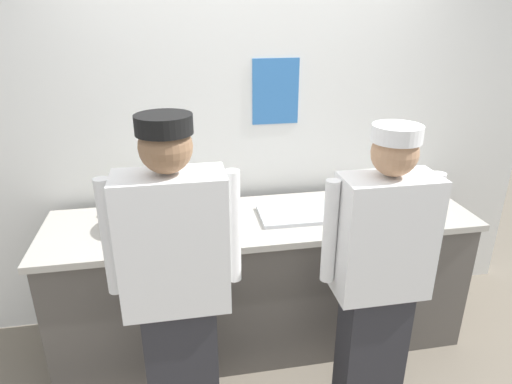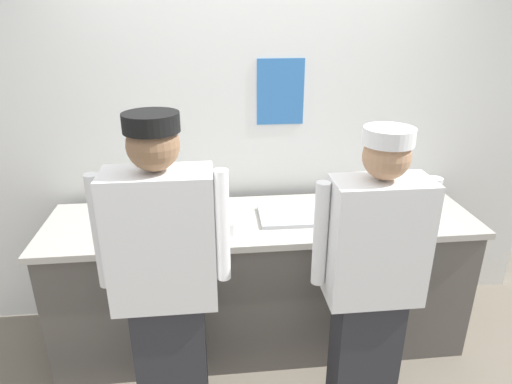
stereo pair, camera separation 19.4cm
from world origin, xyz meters
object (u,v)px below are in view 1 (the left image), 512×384
object	(u,v)px
squeeze_bottle_primary	(119,203)
deli_cup	(398,210)
plate_stack_rear	(365,213)
mixing_bowl_steel	(139,217)
chef_near_left	(177,285)
plate_stack_front	(230,223)
sheet_tray	(299,214)
ramekin_green_sauce	(363,200)
chef_center	(379,275)
ramekin_yellow_sauce	(419,198)

from	to	relation	value
squeeze_bottle_primary	deli_cup	bearing A→B (deg)	-10.78
plate_stack_rear	mixing_bowl_steel	xyz separation A→B (m)	(-1.39, 0.10, 0.04)
chef_near_left	plate_stack_front	xyz separation A→B (m)	(0.33, 0.56, 0.03)
sheet_tray	ramekin_green_sauce	world-z (taller)	ramekin_green_sauce
deli_cup	plate_stack_front	bearing A→B (deg)	178.52
sheet_tray	ramekin_green_sauce	xyz separation A→B (m)	(0.48, 0.11, 0.01)
plate_stack_front	mixing_bowl_steel	size ratio (longest dim) A/B	0.67
mixing_bowl_steel	ramekin_green_sauce	distance (m)	1.46
mixing_bowl_steel	deli_cup	distance (m)	1.59
plate_stack_front	squeeze_bottle_primary	bearing A→B (deg)	155.65
sheet_tray	deli_cup	distance (m)	0.62
chef_near_left	squeeze_bottle_primary	distance (m)	0.92
chef_center	plate_stack_front	distance (m)	0.90
chef_center	ramekin_green_sauce	distance (m)	0.82
plate_stack_rear	ramekin_green_sauce	xyz separation A→B (m)	(0.07, 0.19, -0.00)
mixing_bowl_steel	plate_stack_rear	bearing A→B (deg)	-4.04
plate_stack_front	ramekin_green_sauce	world-z (taller)	plate_stack_front
chef_near_left	ramekin_green_sauce	size ratio (longest dim) A/B	16.71
plate_stack_rear	deli_cup	world-z (taller)	deli_cup
chef_center	deli_cup	distance (m)	0.67
plate_stack_front	ramekin_green_sauce	distance (m)	0.95
chef_near_left	sheet_tray	xyz separation A→B (m)	(0.77, 0.65, 0.00)
mixing_bowl_steel	deli_cup	bearing A→B (deg)	-4.89
ramekin_yellow_sauce	deli_cup	xyz separation A→B (m)	(-0.25, -0.18, 0.02)
chef_near_left	deli_cup	bearing A→B (deg)	21.05
squeeze_bottle_primary	plate_stack_rear	bearing A→B (deg)	-10.78
chef_near_left	plate_stack_front	size ratio (longest dim) A/B	7.45
plate_stack_rear	squeeze_bottle_primary	xyz separation A→B (m)	(-1.52, 0.29, 0.06)
deli_cup	chef_center	bearing A→B (deg)	-123.59
chef_near_left	squeeze_bottle_primary	size ratio (longest dim) A/B	9.66
ramekin_yellow_sauce	sheet_tray	bearing A→B (deg)	-175.88
deli_cup	ramekin_green_sauce	bearing A→B (deg)	119.47
mixing_bowl_steel	sheet_tray	size ratio (longest dim) A/B	0.71
ramekin_green_sauce	ramekin_yellow_sauce	xyz separation A→B (m)	(0.38, -0.05, 0.01)
chef_near_left	plate_stack_rear	world-z (taller)	chef_near_left
chef_center	deli_cup	world-z (taller)	chef_center
mixing_bowl_steel	squeeze_bottle_primary	bearing A→B (deg)	124.46
chef_near_left	ramekin_yellow_sauce	world-z (taller)	chef_near_left
plate_stack_front	ramekin_green_sauce	xyz separation A→B (m)	(0.92, 0.20, -0.02)
plate_stack_front	sheet_tray	xyz separation A→B (m)	(0.45, 0.09, -0.02)
plate_stack_front	ramekin_yellow_sauce	world-z (taller)	plate_stack_front
chef_near_left	deli_cup	distance (m)	1.48
plate_stack_front	mixing_bowl_steel	xyz separation A→B (m)	(-0.53, 0.11, 0.03)
chef_center	ramekin_yellow_sauce	xyz separation A→B (m)	(0.61, 0.74, 0.06)
ramekin_yellow_sauce	mixing_bowl_steel	bearing A→B (deg)	-178.61
squeeze_bottle_primary	ramekin_green_sauce	distance (m)	1.59
squeeze_bottle_primary	sheet_tray	bearing A→B (deg)	-10.66
chef_center	plate_stack_front	world-z (taller)	chef_center
plate_stack_front	chef_center	bearing A→B (deg)	-40.39
ramekin_yellow_sauce	deli_cup	bearing A→B (deg)	-143.80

